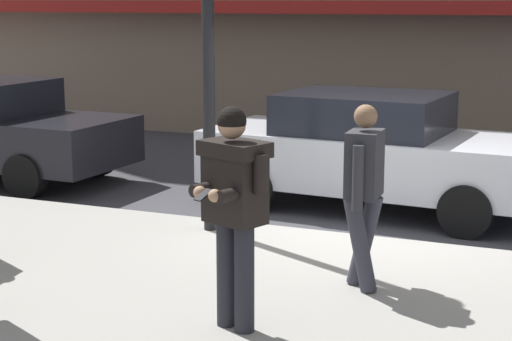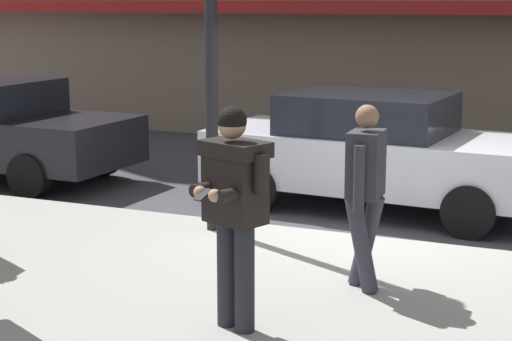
# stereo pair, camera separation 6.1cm
# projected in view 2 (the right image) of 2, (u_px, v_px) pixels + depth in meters

# --- Properties ---
(ground_plane) EXTENTS (80.00, 80.00, 0.00)m
(ground_plane) POSITION_uv_depth(u_px,v_px,m) (364.00, 242.00, 9.85)
(ground_plane) COLOR #3D3D42
(sidewalk) EXTENTS (32.00, 5.30, 0.14)m
(sidewalk) POSITION_uv_depth(u_px,v_px,m) (387.00, 338.00, 6.88)
(sidewalk) COLOR #99968E
(sidewalk) RESTS_ON ground
(curb_paint_line) EXTENTS (28.00, 0.12, 0.01)m
(curb_paint_line) POSITION_uv_depth(u_px,v_px,m) (452.00, 250.00, 9.51)
(curb_paint_line) COLOR silver
(curb_paint_line) RESTS_ON ground
(parked_sedan_mid) EXTENTS (4.62, 2.17, 1.54)m
(parked_sedan_mid) POSITION_uv_depth(u_px,v_px,m) (377.00, 150.00, 11.24)
(parked_sedan_mid) COLOR silver
(parked_sedan_mid) RESTS_ON ground
(man_texting_on_phone) EXTENTS (0.62, 0.65, 1.81)m
(man_texting_on_phone) POSITION_uv_depth(u_px,v_px,m) (234.00, 194.00, 6.68)
(man_texting_on_phone) COLOR #23232B
(man_texting_on_phone) RESTS_ON sidewalk
(pedestrian_with_bag) EXTENTS (0.34, 0.72, 1.70)m
(pedestrian_with_bag) POSITION_uv_depth(u_px,v_px,m) (366.00, 185.00, 7.68)
(pedestrian_with_bag) COLOR #33333D
(pedestrian_with_bag) RESTS_ON sidewalk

